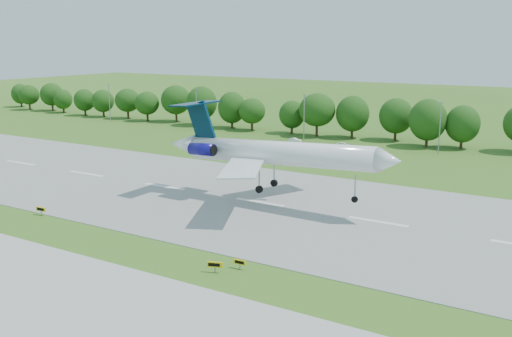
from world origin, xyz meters
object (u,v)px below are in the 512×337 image
taxi_sign_left (41,209)px  airliner (268,151)px  service_vehicle_b (343,145)px  service_vehicle_a (295,140)px

taxi_sign_left → airliner: bearing=34.9°
airliner → taxi_sign_left: size_ratio=22.92×
taxi_sign_left → service_vehicle_b: taxi_sign_left is taller
airliner → service_vehicle_a: size_ratio=12.08×
taxi_sign_left → service_vehicle_a: size_ratio=0.53×
taxi_sign_left → service_vehicle_b: bearing=71.1°
airliner → taxi_sign_left: 35.85m
airliner → service_vehicle_b: 55.05m
airliner → service_vehicle_a: airliner is taller
taxi_sign_left → service_vehicle_b: (17.68, 76.61, -0.33)m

